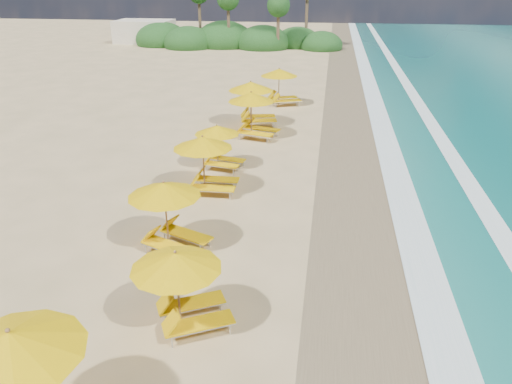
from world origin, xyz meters
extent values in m
plane|color=tan|center=(0.00, 0.00, 0.00)|extent=(160.00, 160.00, 0.00)
cube|color=olive|center=(4.00, 0.00, 0.01)|extent=(4.00, 160.00, 0.01)
cube|color=white|center=(5.50, 0.00, 0.03)|extent=(1.20, 160.00, 0.01)
cube|color=white|center=(8.50, 0.00, 0.02)|extent=(0.80, 160.00, 0.01)
cone|color=#E8B304|center=(-2.90, -9.49, 2.30)|extent=(2.80, 2.80, 0.50)
sphere|color=olive|center=(-2.90, -9.49, 2.58)|extent=(0.09, 0.09, 0.09)
cylinder|color=olive|center=(-1.02, -5.97, 1.08)|extent=(0.05, 0.05, 2.16)
cone|color=#E8B304|center=(-1.02, -5.97, 1.98)|extent=(3.00, 3.00, 0.43)
sphere|color=olive|center=(-1.02, -5.97, 2.22)|extent=(0.08, 0.08, 0.08)
cylinder|color=olive|center=(-2.58, -2.14, 1.13)|extent=(0.06, 0.06, 2.26)
cone|color=#E8B304|center=(-2.58, -2.14, 2.06)|extent=(3.03, 3.03, 0.45)
sphere|color=olive|center=(-2.58, -2.14, 2.32)|extent=(0.08, 0.08, 0.08)
cylinder|color=olive|center=(-2.51, 2.40, 1.16)|extent=(0.06, 0.06, 2.31)
cone|color=#E8B304|center=(-2.51, 2.40, 2.12)|extent=(2.42, 2.42, 0.46)
sphere|color=olive|center=(-2.51, 2.40, 2.37)|extent=(0.08, 0.08, 0.08)
cylinder|color=olive|center=(-2.57, 5.16, 0.99)|extent=(0.05, 0.05, 1.98)
cone|color=#E8B304|center=(-2.57, 5.16, 1.81)|extent=(2.40, 2.40, 0.40)
sphere|color=olive|center=(-2.57, 5.16, 2.03)|extent=(0.07, 0.07, 0.07)
cylinder|color=olive|center=(-1.78, 9.97, 1.22)|extent=(0.06, 0.06, 2.43)
cone|color=#E8B304|center=(-1.78, 9.97, 2.23)|extent=(3.06, 3.06, 0.49)
sphere|color=olive|center=(-1.78, 9.97, 2.50)|extent=(0.09, 0.09, 0.09)
cylinder|color=olive|center=(-2.18, 12.25, 1.27)|extent=(0.06, 0.06, 2.53)
cone|color=#E8B304|center=(-2.18, 12.25, 2.32)|extent=(3.09, 3.09, 0.51)
sphere|color=olive|center=(-2.18, 12.25, 2.60)|extent=(0.09, 0.09, 0.09)
cylinder|color=olive|center=(-1.09, 17.35, 1.21)|extent=(0.06, 0.06, 2.42)
cone|color=#E8B304|center=(-1.09, 17.35, 2.21)|extent=(3.20, 3.20, 0.49)
sphere|color=olive|center=(-1.09, 17.35, 2.48)|extent=(0.09, 0.09, 0.09)
ellipsoid|color=#163D14|center=(-6.00, 45.00, 0.62)|extent=(6.40, 6.40, 4.16)
ellipsoid|color=#163D14|center=(-11.00, 46.00, 0.70)|extent=(7.20, 7.20, 4.68)
ellipsoid|color=#163D14|center=(-15.00, 44.00, 0.58)|extent=(6.00, 6.00, 3.90)
ellipsoid|color=#163D14|center=(-2.00, 47.00, 0.55)|extent=(5.60, 5.60, 3.64)
ellipsoid|color=#163D14|center=(-19.00, 46.00, 0.64)|extent=(6.60, 6.60, 4.29)
ellipsoid|color=#163D14|center=(1.00, 45.00, 0.49)|extent=(5.00, 5.00, 3.25)
cylinder|color=brown|center=(-4.00, 43.00, 2.50)|extent=(0.36, 0.36, 5.00)
sphere|color=#163D14|center=(-4.00, 43.00, 5.00)|extent=(2.60, 2.60, 2.60)
cylinder|color=brown|center=(-10.00, 44.00, 2.80)|extent=(0.36, 0.36, 5.60)
cylinder|color=brown|center=(-14.00, 46.00, 3.10)|extent=(0.36, 0.36, 6.20)
cylinder|color=brown|center=(-1.00, 47.00, 3.40)|extent=(0.36, 0.36, 6.80)
cube|color=beige|center=(-22.00, 48.00, 1.40)|extent=(7.00, 5.00, 2.80)
camera|label=1|loc=(2.36, -15.47, 8.21)|focal=34.22mm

